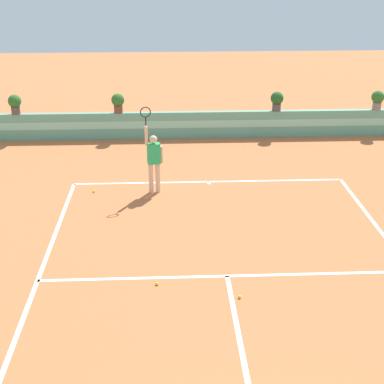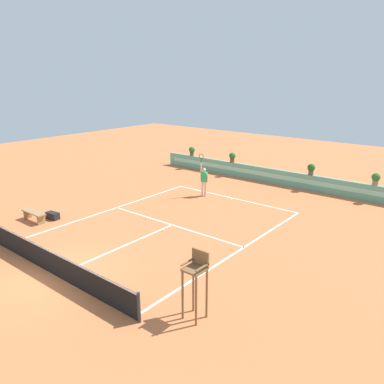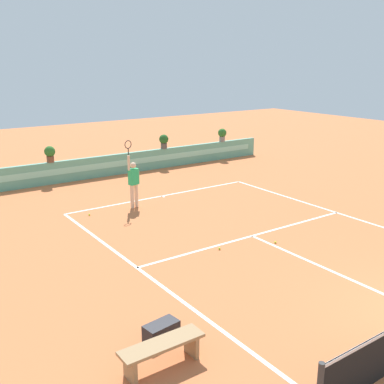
{
  "view_description": "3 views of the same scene",
  "coord_description": "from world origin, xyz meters",
  "px_view_note": "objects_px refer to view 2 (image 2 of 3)",
  "views": [
    {
      "loc": [
        -1.26,
        -4.25,
        6.58
      ],
      "look_at": [
        -0.66,
        8.78,
        1.0
      ],
      "focal_mm": 53.19,
      "sensor_mm": 36.0,
      "label": 1
    },
    {
      "loc": [
        11.75,
        -6.63,
        7.02
      ],
      "look_at": [
        -0.66,
        8.78,
        1.0
      ],
      "focal_mm": 35.86,
      "sensor_mm": 36.0,
      "label": 2
    },
    {
      "loc": [
        -9.38,
        -3.76,
        5.32
      ],
      "look_at": [
        -0.66,
        8.78,
        1.0
      ],
      "focal_mm": 43.32,
      "sensor_mm": 36.0,
      "label": 3
    }
  ],
  "objects_px": {
    "bench_courtside": "(34,214)",
    "potted_plant_far_right": "(376,178)",
    "potted_plant_right": "(311,169)",
    "gear_bag": "(53,216)",
    "tennis_player": "(204,179)",
    "tennis_ball_near_baseline": "(182,190)",
    "tennis_ball_by_sideline": "(146,219)",
    "umpire_chair": "(196,277)",
    "tennis_ball_mid_court": "(163,230)",
    "potted_plant_far_left": "(192,151)",
    "potted_plant_left": "(232,157)"
  },
  "relations": [
    {
      "from": "tennis_ball_mid_court",
      "to": "potted_plant_right",
      "type": "distance_m",
      "value": 11.27
    },
    {
      "from": "potted_plant_far_right",
      "to": "potted_plant_far_left",
      "type": "distance_m",
      "value": 13.48
    },
    {
      "from": "tennis_player",
      "to": "tennis_ball_near_baseline",
      "type": "distance_m",
      "value": 2.05
    },
    {
      "from": "bench_courtside",
      "to": "tennis_player",
      "type": "relative_size",
      "value": 0.62
    },
    {
      "from": "bench_courtside",
      "to": "potted_plant_left",
      "type": "relative_size",
      "value": 2.21
    },
    {
      "from": "umpire_chair",
      "to": "potted_plant_far_left",
      "type": "distance_m",
      "value": 19.52
    },
    {
      "from": "tennis_ball_mid_court",
      "to": "tennis_ball_by_sideline",
      "type": "height_order",
      "value": "same"
    },
    {
      "from": "gear_bag",
      "to": "tennis_ball_mid_court",
      "type": "relative_size",
      "value": 10.29
    },
    {
      "from": "tennis_ball_near_baseline",
      "to": "tennis_ball_by_sideline",
      "type": "relative_size",
      "value": 1.0
    },
    {
      "from": "umpire_chair",
      "to": "potted_plant_far_right",
      "type": "distance_m",
      "value": 15.17
    },
    {
      "from": "potted_plant_far_left",
      "to": "potted_plant_right",
      "type": "height_order",
      "value": "same"
    },
    {
      "from": "tennis_ball_mid_court",
      "to": "potted_plant_right",
      "type": "bearing_deg",
      "value": 76.03
    },
    {
      "from": "tennis_ball_near_baseline",
      "to": "tennis_ball_mid_court",
      "type": "distance_m",
      "value": 6.74
    },
    {
      "from": "potted_plant_far_left",
      "to": "tennis_player",
      "type": "bearing_deg",
      "value": -45.45
    },
    {
      "from": "gear_bag",
      "to": "potted_plant_far_left",
      "type": "xyz_separation_m",
      "value": [
        -1.51,
        13.2,
        1.23
      ]
    },
    {
      "from": "bench_courtside",
      "to": "potted_plant_left",
      "type": "height_order",
      "value": "potted_plant_left"
    },
    {
      "from": "bench_courtside",
      "to": "tennis_ball_by_sideline",
      "type": "bearing_deg",
      "value": 41.29
    },
    {
      "from": "bench_courtside",
      "to": "tennis_ball_by_sideline",
      "type": "xyz_separation_m",
      "value": [
        4.19,
        3.68,
        -0.34
      ]
    },
    {
      "from": "potted_plant_right",
      "to": "gear_bag",
      "type": "bearing_deg",
      "value": -121.7
    },
    {
      "from": "tennis_ball_mid_court",
      "to": "potted_plant_far_left",
      "type": "bearing_deg",
      "value": 122.69
    },
    {
      "from": "potted_plant_far_left",
      "to": "tennis_ball_by_sideline",
      "type": "bearing_deg",
      "value": -62.87
    },
    {
      "from": "gear_bag",
      "to": "tennis_ball_mid_court",
      "type": "distance_m",
      "value": 5.94
    },
    {
      "from": "potted_plant_left",
      "to": "tennis_ball_by_sideline",
      "type": "bearing_deg",
      "value": -81.65
    },
    {
      "from": "gear_bag",
      "to": "tennis_ball_mid_court",
      "type": "height_order",
      "value": "gear_bag"
    },
    {
      "from": "umpire_chair",
      "to": "tennis_ball_mid_court",
      "type": "bearing_deg",
      "value": 141.53
    },
    {
      "from": "umpire_chair",
      "to": "tennis_player",
      "type": "relative_size",
      "value": 0.83
    },
    {
      "from": "umpire_chair",
      "to": "potted_plant_right",
      "type": "height_order",
      "value": "umpire_chair"
    },
    {
      "from": "gear_bag",
      "to": "potted_plant_right",
      "type": "height_order",
      "value": "potted_plant_right"
    },
    {
      "from": "bench_courtside",
      "to": "potted_plant_far_right",
      "type": "xyz_separation_m",
      "value": [
        12.41,
        13.95,
        1.04
      ]
    },
    {
      "from": "gear_bag",
      "to": "potted_plant_left",
      "type": "distance_m",
      "value": 13.45
    },
    {
      "from": "bench_courtside",
      "to": "potted_plant_far_right",
      "type": "bearing_deg",
      "value": 48.36
    },
    {
      "from": "tennis_ball_by_sideline",
      "to": "tennis_ball_near_baseline",
      "type": "bearing_deg",
      "value": 110.43
    },
    {
      "from": "bench_courtside",
      "to": "tennis_player",
      "type": "xyz_separation_m",
      "value": [
        4.07,
        8.73,
        0.67
      ]
    },
    {
      "from": "umpire_chair",
      "to": "potted_plant_left",
      "type": "distance_m",
      "value": 17.39
    },
    {
      "from": "potted_plant_right",
      "to": "tennis_ball_by_sideline",
      "type": "bearing_deg",
      "value": -113.18
    },
    {
      "from": "gear_bag",
      "to": "tennis_ball_by_sideline",
      "type": "bearing_deg",
      "value": 37.96
    },
    {
      "from": "tennis_ball_near_baseline",
      "to": "tennis_ball_by_sideline",
      "type": "height_order",
      "value": "same"
    },
    {
      "from": "bench_courtside",
      "to": "potted_plant_right",
      "type": "bearing_deg",
      "value": 58.38
    },
    {
      "from": "tennis_ball_near_baseline",
      "to": "potted_plant_left",
      "type": "height_order",
      "value": "potted_plant_left"
    },
    {
      "from": "tennis_player",
      "to": "potted_plant_right",
      "type": "xyz_separation_m",
      "value": [
        4.52,
        5.22,
        0.36
      ]
    },
    {
      "from": "tennis_ball_mid_court",
      "to": "tennis_ball_by_sideline",
      "type": "bearing_deg",
      "value": 161.22
    },
    {
      "from": "potted_plant_far_right",
      "to": "bench_courtside",
      "type": "bearing_deg",
      "value": -131.64
    },
    {
      "from": "tennis_ball_near_baseline",
      "to": "potted_plant_right",
      "type": "distance_m",
      "value": 8.26
    },
    {
      "from": "potted_plant_far_left",
      "to": "tennis_ball_mid_court",
      "type": "bearing_deg",
      "value": -57.31
    },
    {
      "from": "tennis_player",
      "to": "potted_plant_left",
      "type": "relative_size",
      "value": 3.57
    },
    {
      "from": "gear_bag",
      "to": "tennis_player",
      "type": "height_order",
      "value": "tennis_player"
    },
    {
      "from": "tennis_player",
      "to": "potted_plant_far_left",
      "type": "bearing_deg",
      "value": 134.55
    },
    {
      "from": "tennis_ball_mid_court",
      "to": "gear_bag",
      "type": "bearing_deg",
      "value": -156.68
    },
    {
      "from": "potted_plant_far_right",
      "to": "gear_bag",
      "type": "bearing_deg",
      "value": -132.2
    },
    {
      "from": "bench_courtside",
      "to": "gear_bag",
      "type": "height_order",
      "value": "bench_courtside"
    }
  ]
}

